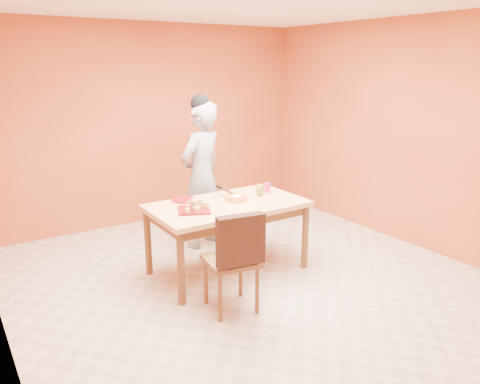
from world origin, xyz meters
TOP-DOWN VIEW (x-y plane):
  - floor at (0.00, 0.00)m, footprint 5.00×5.00m
  - wall_back at (0.00, 2.50)m, footprint 4.50×0.00m
  - wall_right at (2.25, 0.00)m, footprint 0.00×5.00m
  - dining_table at (-0.06, 0.42)m, footprint 1.60×0.90m
  - dining_chair at (-0.46, -0.30)m, footprint 0.50×0.57m
  - pastry_pile at (-0.48, 0.38)m, footprint 0.28×0.28m
  - person at (0.08, 1.24)m, footprint 0.75×0.62m
  - pastry_platter at (-0.48, 0.38)m, footprint 0.41×0.41m
  - red_dinner_plate at (-0.39, 0.75)m, footprint 0.31×0.31m
  - white_cake_plate at (0.03, 0.40)m, footprint 0.33×0.33m
  - sponge_cake at (0.03, 0.40)m, footprint 0.28×0.28m
  - cake_server at (0.04, 0.58)m, footprint 0.07×0.26m
  - egg_ornament at (0.39, 0.48)m, footprint 0.11×0.09m
  - magenta_glass at (0.54, 0.54)m, footprint 0.08×0.08m
  - checker_tin at (0.62, 0.70)m, footprint 0.11×0.11m

SIDE VIEW (x-z plane):
  - floor at x=0.00m, z-range 0.00..0.00m
  - dining_chair at x=-0.46m, z-range 0.02..0.97m
  - dining_table at x=-0.06m, z-range 0.29..1.05m
  - white_cake_plate at x=0.03m, z-range 0.76..0.77m
  - red_dinner_plate at x=-0.39m, z-range 0.76..0.78m
  - pastry_platter at x=-0.48m, z-range 0.76..0.78m
  - checker_tin at x=0.62m, z-range 0.76..0.79m
  - sponge_cake at x=0.03m, z-range 0.77..0.83m
  - magenta_glass at x=0.54m, z-range 0.76..0.86m
  - pastry_pile at x=-0.48m, z-range 0.78..0.87m
  - egg_ornament at x=0.39m, z-range 0.76..0.89m
  - cake_server at x=0.04m, z-range 0.83..0.84m
  - person at x=0.08m, z-range 0.00..1.75m
  - wall_back at x=0.00m, z-range -0.90..3.60m
  - wall_right at x=2.25m, z-range -1.15..3.85m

